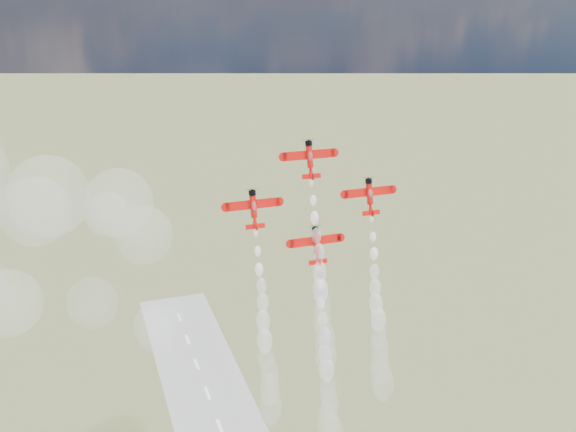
{
  "coord_description": "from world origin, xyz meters",
  "views": [
    {
      "loc": [
        -37.59,
        -135.92,
        144.6
      ],
      "look_at": [
        7.36,
        -0.67,
        92.42
      ],
      "focal_mm": 42.0,
      "sensor_mm": 36.0,
      "label": 1
    }
  ],
  "objects_px": {
    "plane_right": "(370,196)",
    "plane_left": "(254,208)",
    "plane_lead": "(310,158)",
    "plane_slot": "(316,244)"
  },
  "relations": [
    {
      "from": "plane_right",
      "to": "plane_left",
      "type": "bearing_deg",
      "value": 180.0
    },
    {
      "from": "plane_right",
      "to": "plane_lead",
      "type": "bearing_deg",
      "value": 169.79
    },
    {
      "from": "plane_lead",
      "to": "plane_right",
      "type": "bearing_deg",
      "value": -10.21
    },
    {
      "from": "plane_right",
      "to": "plane_slot",
      "type": "height_order",
      "value": "plane_right"
    },
    {
      "from": "plane_left",
      "to": "plane_slot",
      "type": "distance_m",
      "value": 17.13
    },
    {
      "from": "plane_lead",
      "to": "plane_left",
      "type": "height_order",
      "value": "plane_lead"
    },
    {
      "from": "plane_right",
      "to": "plane_slot",
      "type": "xyz_separation_m",
      "value": [
        -14.04,
        -2.53,
        -9.49
      ]
    },
    {
      "from": "plane_left",
      "to": "plane_slot",
      "type": "height_order",
      "value": "plane_left"
    },
    {
      "from": "plane_left",
      "to": "plane_right",
      "type": "bearing_deg",
      "value": 0.0
    },
    {
      "from": "plane_slot",
      "to": "plane_left",
      "type": "bearing_deg",
      "value": 169.79
    }
  ]
}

